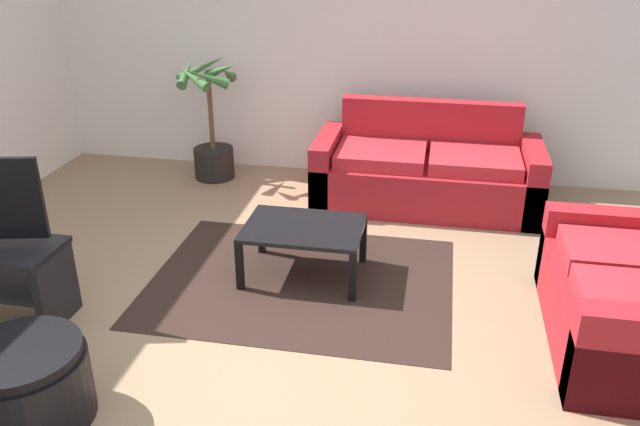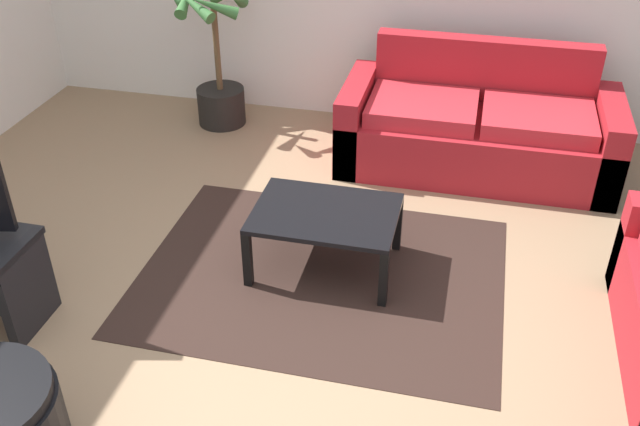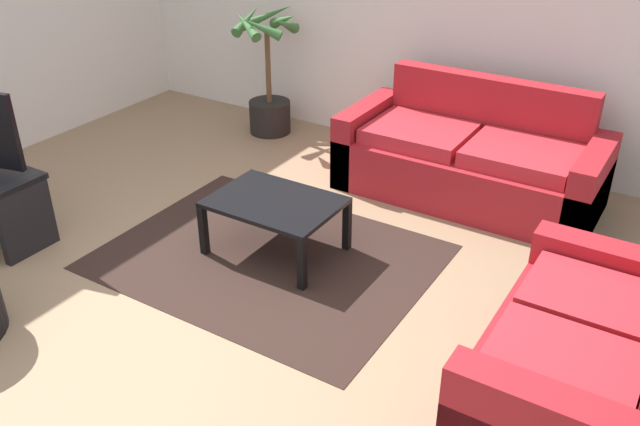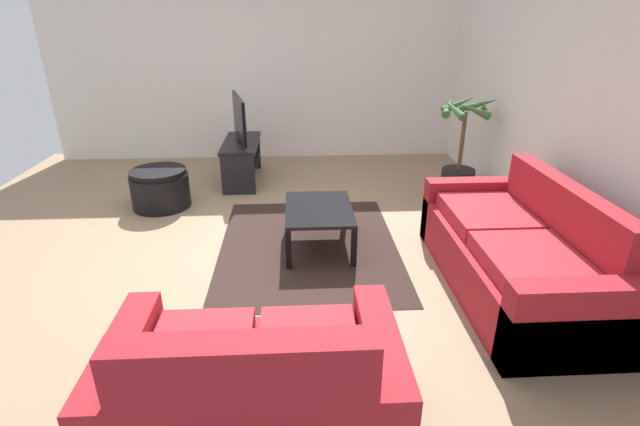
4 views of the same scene
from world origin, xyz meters
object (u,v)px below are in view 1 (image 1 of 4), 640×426
Objects in this scene: coffee_table at (304,233)px; couch_loveseat at (634,302)px; ottoman at (27,385)px; potted_palm at (211,134)px; couch_main at (426,173)px.

couch_loveseat is at bearing -11.54° from coffee_table.
ottoman is at bearing -157.95° from couch_loveseat.
potted_palm is at bearing 147.48° from couch_loveseat.
coffee_table is 0.71× the size of potted_palm.
couch_main is at bearing 61.49° from coffee_table.
ottoman is at bearing -120.36° from couch_main.
couch_loveseat is (1.35, -1.97, -0.00)m from couch_main.
ottoman is (-1.11, -1.78, -0.13)m from coffee_table.
ottoman is (0.23, -3.58, -0.24)m from potted_palm.
potted_palm is at bearing 126.65° from coffee_table.
couch_main is at bearing 59.64° from ottoman.
couch_loveseat is at bearing 22.05° from ottoman.
couch_main is 2.19m from potted_palm.
couch_loveseat reaches higher than ottoman.
potted_palm is at bearing 93.73° from ottoman.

